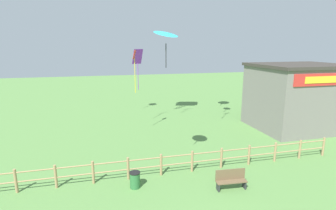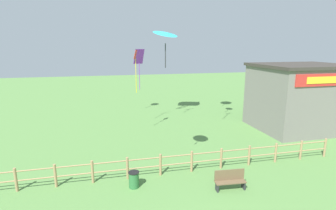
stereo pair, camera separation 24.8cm
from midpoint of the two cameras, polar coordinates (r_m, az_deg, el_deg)
name	(u,v)px [view 1 (the left image)]	position (r m, az deg, el deg)	size (l,w,h in m)	color
wooden_fence	(177,162)	(14.94, 1.45, -12.25)	(19.99, 0.14, 1.23)	#9E7F56
seaside_building	(297,96)	(25.05, 26.10, 1.71)	(7.43, 6.20, 5.55)	slate
park_bench_near_fence	(231,179)	(13.89, 13.02, -15.45)	(1.57, 0.52, 1.00)	brown
trash_bin	(135,180)	(13.80, -7.74, -15.84)	(0.55, 0.55, 0.84)	#2D6B38
kite_cyan_delta	(166,34)	(13.64, -1.00, 15.29)	(1.70, 1.69, 1.97)	#2DB2C6
kite_red_diamond	(135,65)	(20.39, -7.61, 8.64)	(0.37, 0.54, 3.30)	red
kite_purple_streamer	(138,60)	(22.86, -6.94, 9.61)	(1.00, 0.77, 3.47)	purple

